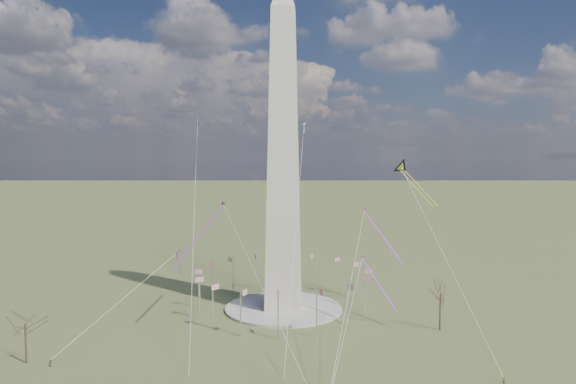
{
  "coord_description": "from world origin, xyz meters",
  "views": [
    {
      "loc": [
        8.4,
        -154.87,
        47.12
      ],
      "look_at": [
        1.38,
        0.0,
        36.32
      ],
      "focal_mm": 32.0,
      "sensor_mm": 36.0,
      "label": 1
    }
  ],
  "objects_px": {
    "tree_near": "(440,292)",
    "kite_delta_black": "(403,170)",
    "person_east": "(504,381)",
    "washington_monument": "(283,154)",
    "person_west": "(51,363)"
  },
  "relations": [
    {
      "from": "person_west",
      "to": "kite_delta_black",
      "type": "xyz_separation_m",
      "value": [
        87.85,
        56.41,
        42.05
      ]
    },
    {
      "from": "washington_monument",
      "to": "person_east",
      "type": "height_order",
      "value": "washington_monument"
    },
    {
      "from": "tree_near",
      "to": "person_west",
      "type": "height_order",
      "value": "tree_near"
    },
    {
      "from": "person_west",
      "to": "kite_delta_black",
      "type": "distance_m",
      "value": 112.55
    },
    {
      "from": "washington_monument",
      "to": "kite_delta_black",
      "type": "bearing_deg",
      "value": 16.25
    },
    {
      "from": "kite_delta_black",
      "to": "person_east",
      "type": "bearing_deg",
      "value": 68.12
    },
    {
      "from": "washington_monument",
      "to": "kite_delta_black",
      "type": "height_order",
      "value": "washington_monument"
    },
    {
      "from": "kite_delta_black",
      "to": "tree_near",
      "type": "bearing_deg",
      "value": 69.66
    },
    {
      "from": "washington_monument",
      "to": "person_east",
      "type": "relative_size",
      "value": 66.05
    },
    {
      "from": "washington_monument",
      "to": "person_east",
      "type": "distance_m",
      "value": 84.07
    },
    {
      "from": "person_east",
      "to": "person_west",
      "type": "bearing_deg",
      "value": -25.01
    },
    {
      "from": "person_west",
      "to": "kite_delta_black",
      "type": "relative_size",
      "value": 0.09
    },
    {
      "from": "tree_near",
      "to": "kite_delta_black",
      "type": "relative_size",
      "value": 0.89
    },
    {
      "from": "person_east",
      "to": "kite_delta_black",
      "type": "bearing_deg",
      "value": -102.64
    },
    {
      "from": "person_east",
      "to": "kite_delta_black",
      "type": "xyz_separation_m",
      "value": [
        -10.36,
        61.14,
        42.05
      ]
    }
  ]
}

